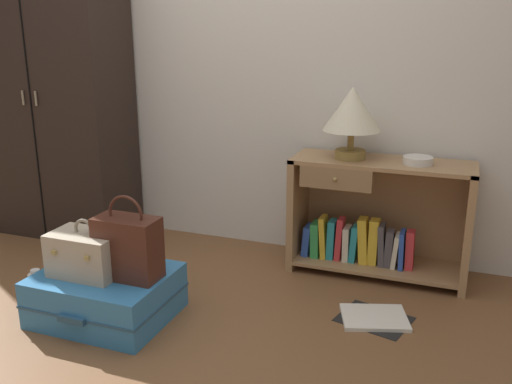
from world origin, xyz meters
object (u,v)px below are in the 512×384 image
object	(u,v)px
handbag	(128,247)
open_book_on_floor	(374,318)
table_lamp	(352,112)
suitcase_large	(106,295)
wardrobe	(55,94)
bottle	(37,286)
bowl	(418,160)
train_case	(86,253)
bookshelf	(374,219)

from	to	relation	value
handbag	open_book_on_floor	size ratio (longest dim) A/B	1.05
table_lamp	suitcase_large	distance (m)	1.60
wardrobe	bottle	world-z (taller)	wardrobe
wardrobe	open_book_on_floor	distance (m)	2.47
bowl	bottle	distance (m)	2.11
wardrobe	train_case	world-z (taller)	wardrobe
bookshelf	open_book_on_floor	size ratio (longest dim) A/B	2.57
bookshelf	table_lamp	size ratio (longest dim) A/B	2.49
table_lamp	handbag	distance (m)	1.39
table_lamp	bowl	distance (m)	0.44
bowl	suitcase_large	xyz separation A→B (m)	(-1.34, -0.97, -0.57)
open_book_on_floor	train_case	bearing A→B (deg)	-160.26
bookshelf	table_lamp	world-z (taller)	table_lamp
handbag	bottle	bearing A→B (deg)	178.80
bookshelf	train_case	world-z (taller)	bookshelf
handbag	train_case	bearing A→B (deg)	-169.06
bowl	open_book_on_floor	distance (m)	0.87
bookshelf	bottle	xyz separation A→B (m)	(-1.57, -0.98, -0.24)
suitcase_large	open_book_on_floor	distance (m)	1.32
wardrobe	bookshelf	xyz separation A→B (m)	(2.12, 0.05, -0.63)
bookshelf	bottle	world-z (taller)	bookshelf
train_case	open_book_on_floor	size ratio (longest dim) A/B	0.86
train_case	handbag	world-z (taller)	handbag
handbag	open_book_on_floor	bearing A→B (deg)	21.32
train_case	bottle	distance (m)	0.46
table_lamp	bowl	world-z (taller)	table_lamp
open_book_on_floor	suitcase_large	bearing A→B (deg)	-160.86
suitcase_large	bottle	xyz separation A→B (m)	(-0.44, 0.01, -0.04)
bowl	train_case	distance (m)	1.77
bowl	bottle	xyz separation A→B (m)	(-1.78, -0.96, -0.61)
table_lamp	suitcase_large	size ratio (longest dim) A/B	0.63
handbag	bottle	size ratio (longest dim) A/B	2.35
wardrobe	table_lamp	bearing A→B (deg)	0.77
bookshelf	open_book_on_floor	xyz separation A→B (m)	(0.11, -0.57, -0.31)
suitcase_large	bottle	size ratio (longest dim) A/B	3.68
table_lamp	train_case	world-z (taller)	table_lamp
bottle	handbag	bearing A→B (deg)	-1.20
handbag	wardrobe	bearing A→B (deg)	140.09
open_book_on_floor	bookshelf	bearing A→B (deg)	101.16
suitcase_large	train_case	distance (m)	0.24
wardrobe	handbag	bearing A→B (deg)	-39.91
train_case	bottle	xyz separation A→B (m)	(-0.37, 0.05, -0.26)
wardrobe	train_case	distance (m)	1.48
bookshelf	handbag	size ratio (longest dim) A/B	2.44
bowl	wardrobe	bearing A→B (deg)	-179.44
handbag	table_lamp	bearing A→B (deg)	49.37
bookshelf	table_lamp	distance (m)	0.63
train_case	open_book_on_floor	bearing A→B (deg)	19.74
suitcase_large	bowl	bearing A→B (deg)	35.86
suitcase_large	handbag	size ratio (longest dim) A/B	1.56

